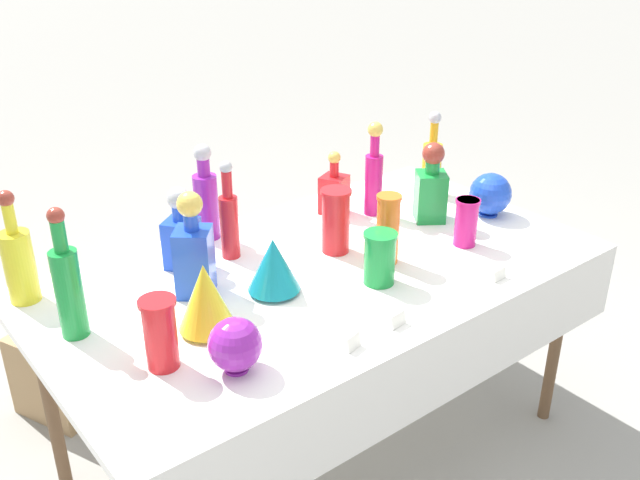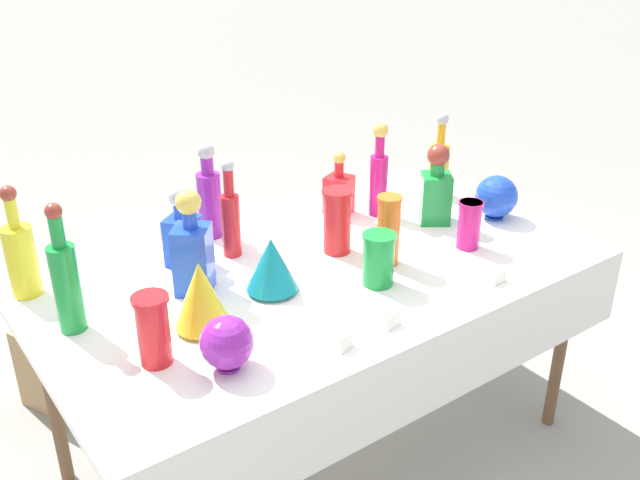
% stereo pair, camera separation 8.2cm
% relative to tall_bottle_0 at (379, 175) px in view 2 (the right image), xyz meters
% --- Properties ---
extents(ground_plane, '(40.00, 40.00, 0.00)m').
position_rel_tall_bottle_0_xyz_m(ground_plane, '(-0.43, -0.22, -0.92)').
color(ground_plane, gray).
extents(display_table, '(1.81, 1.01, 0.76)m').
position_rel_tall_bottle_0_xyz_m(display_table, '(-0.43, -0.25, -0.21)').
color(display_table, white).
rests_on(display_table, ground).
extents(tall_bottle_0, '(0.07, 0.07, 0.36)m').
position_rel_tall_bottle_0_xyz_m(tall_bottle_0, '(0.00, 0.00, 0.00)').
color(tall_bottle_0, '#C61972').
rests_on(tall_bottle_0, display_table).
extents(tall_bottle_1, '(0.07, 0.07, 0.38)m').
position_rel_tall_bottle_0_xyz_m(tall_bottle_1, '(-1.19, -0.11, -0.00)').
color(tall_bottle_1, '#198C38').
rests_on(tall_bottle_1, display_table).
extents(tall_bottle_2, '(0.06, 0.06, 0.34)m').
position_rel_tall_bottle_0_xyz_m(tall_bottle_2, '(-0.61, 0.03, -0.02)').
color(tall_bottle_2, red).
rests_on(tall_bottle_2, display_table).
extents(tall_bottle_3, '(0.08, 0.08, 0.34)m').
position_rel_tall_bottle_0_xyz_m(tall_bottle_3, '(-0.59, 0.20, -0.01)').
color(tall_bottle_3, purple).
rests_on(tall_bottle_3, display_table).
extents(tall_bottle_4, '(0.08, 0.08, 0.34)m').
position_rel_tall_bottle_0_xyz_m(tall_bottle_4, '(0.32, 0.01, -0.03)').
color(tall_bottle_4, orange).
rests_on(tall_bottle_4, display_table).
extents(tall_bottle_5, '(0.09, 0.09, 0.35)m').
position_rel_tall_bottle_0_xyz_m(tall_bottle_5, '(-1.24, 0.16, -0.03)').
color(tall_bottle_5, yellow).
rests_on(tall_bottle_5, display_table).
extents(square_decanter_0, '(0.15, 0.15, 0.30)m').
position_rel_tall_bottle_0_xyz_m(square_decanter_0, '(0.13, -0.17, -0.03)').
color(square_decanter_0, '#198C38').
rests_on(square_decanter_0, display_table).
extents(square_decanter_1, '(0.12, 0.12, 0.24)m').
position_rel_tall_bottle_0_xyz_m(square_decanter_1, '(-0.11, 0.10, -0.07)').
color(square_decanter_1, red).
rests_on(square_decanter_1, display_table).
extents(square_decanter_2, '(0.15, 0.15, 0.33)m').
position_rel_tall_bottle_0_xyz_m(square_decanter_2, '(-0.82, -0.12, -0.02)').
color(square_decanter_2, blue).
rests_on(square_decanter_2, display_table).
extents(square_decanter_3, '(0.14, 0.14, 0.27)m').
position_rel_tall_bottle_0_xyz_m(square_decanter_3, '(-0.76, 0.06, -0.04)').
color(square_decanter_3, blue).
rests_on(square_decanter_3, display_table).
extents(slender_vase_0, '(0.08, 0.08, 0.23)m').
position_rel_tall_bottle_0_xyz_m(slender_vase_0, '(-0.23, -0.32, -0.03)').
color(slender_vase_0, orange).
rests_on(slender_vase_0, display_table).
extents(slender_vase_1, '(0.11, 0.11, 0.17)m').
position_rel_tall_bottle_0_xyz_m(slender_vase_1, '(-0.34, -0.41, -0.06)').
color(slender_vase_1, '#198C38').
rests_on(slender_vase_1, display_table).
extents(slender_vase_2, '(0.10, 0.10, 0.20)m').
position_rel_tall_bottle_0_xyz_m(slender_vase_2, '(-1.07, -0.39, -0.05)').
color(slender_vase_2, red).
rests_on(slender_vase_2, display_table).
extents(slender_vase_3, '(0.10, 0.10, 0.22)m').
position_rel_tall_bottle_0_xyz_m(slender_vase_3, '(-0.31, -0.16, -0.04)').
color(slender_vase_3, red).
rests_on(slender_vase_3, display_table).
extents(slender_vase_4, '(0.08, 0.08, 0.17)m').
position_rel_tall_bottle_0_xyz_m(slender_vase_4, '(0.07, -0.39, -0.07)').
color(slender_vase_4, '#C61972').
rests_on(slender_vase_4, display_table).
extents(fluted_vase_0, '(0.16, 0.16, 0.21)m').
position_rel_tall_bottle_0_xyz_m(fluted_vase_0, '(-0.90, -0.32, -0.05)').
color(fluted_vase_0, yellow).
rests_on(fluted_vase_0, display_table).
extents(fluted_vase_1, '(0.16, 0.16, 0.18)m').
position_rel_tall_bottle_0_xyz_m(fluted_vase_1, '(-0.63, -0.26, -0.06)').
color(fluted_vase_1, teal).
rests_on(fluted_vase_1, display_table).
extents(round_bowl_0, '(0.14, 0.14, 0.15)m').
position_rel_tall_bottle_0_xyz_m(round_bowl_0, '(-0.93, -0.52, -0.08)').
color(round_bowl_0, purple).
rests_on(round_bowl_0, display_table).
extents(round_bowl_1, '(0.16, 0.16, 0.16)m').
position_rel_tall_bottle_0_xyz_m(round_bowl_1, '(0.33, -0.28, -0.07)').
color(round_bowl_1, blue).
rests_on(round_bowl_1, display_table).
extents(price_tag_left, '(0.06, 0.02, 0.04)m').
position_rel_tall_bottle_0_xyz_m(price_tag_left, '(-0.47, -0.63, -0.14)').
color(price_tag_left, white).
rests_on(price_tag_left, display_table).
extents(price_tag_center, '(0.06, 0.03, 0.04)m').
position_rel_tall_bottle_0_xyz_m(price_tag_center, '(-0.64, -0.63, -0.13)').
color(price_tag_center, white).
rests_on(price_tag_center, display_table).
extents(price_tag_right, '(0.06, 0.02, 0.04)m').
position_rel_tall_bottle_0_xyz_m(price_tag_right, '(-0.03, -0.63, -0.14)').
color(price_tag_right, white).
rests_on(price_tag_right, display_table).
extents(cardboard_box_behind_left, '(0.62, 0.50, 0.42)m').
position_rel_tall_bottle_0_xyz_m(cardboard_box_behind_left, '(-0.94, 0.65, -0.74)').
color(cardboard_box_behind_left, tan).
rests_on(cardboard_box_behind_left, ground).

